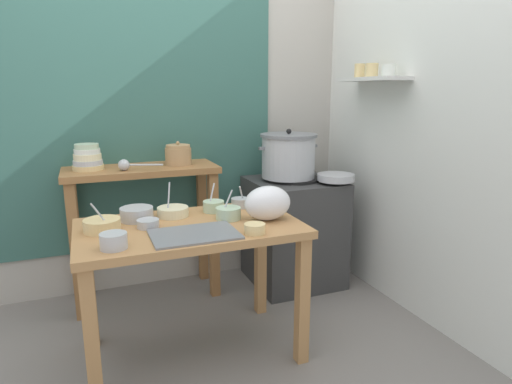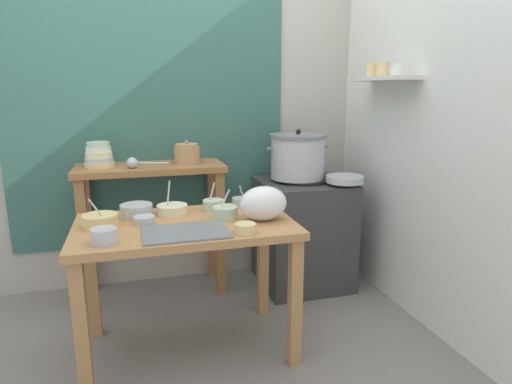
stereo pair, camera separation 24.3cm
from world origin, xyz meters
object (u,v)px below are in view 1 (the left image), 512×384
(prep_bowl_4, at_px, (114,240))
(steamer_pot, at_px, (288,156))
(prep_bowl_3, at_px, (148,223))
(prep_bowl_5, at_px, (173,211))
(wide_pan, at_px, (336,177))
(prep_bowl_8, at_px, (214,206))
(back_shelf_table, at_px, (143,200))
(ladle, at_px, (126,165))
(serving_tray, at_px, (194,234))
(stove_block, at_px, (293,231))
(prep_bowl_0, at_px, (240,202))
(prep_table, at_px, (191,245))
(prep_bowl_1, at_px, (137,213))
(plastic_bag, at_px, (268,203))
(prep_bowl_6, at_px, (228,213))
(clay_pot, at_px, (178,155))
(bowl_stack_enamel, at_px, (88,158))
(prep_bowl_2, at_px, (102,225))
(prep_bowl_7, at_px, (255,228))

(prep_bowl_4, bearing_deg, steamer_pot, 34.92)
(prep_bowl_3, relative_size, prep_bowl_5, 0.60)
(wide_pan, height_order, prep_bowl_8, prep_bowl_8)
(back_shelf_table, height_order, steamer_pot, steamer_pot)
(wide_pan, height_order, prep_bowl_3, wide_pan)
(ladle, xyz_separation_m, serving_tray, (0.22, -0.83, -0.21))
(stove_block, bearing_deg, prep_bowl_4, -146.55)
(prep_bowl_8, bearing_deg, prep_bowl_5, -178.24)
(back_shelf_table, height_order, prep_bowl_3, back_shelf_table)
(prep_bowl_0, distance_m, prep_bowl_4, 0.85)
(back_shelf_table, relative_size, ladle, 3.68)
(prep_table, bearing_deg, serving_tray, -95.97)
(prep_table, height_order, back_shelf_table, back_shelf_table)
(steamer_pot, relative_size, prep_bowl_5, 2.46)
(stove_block, xyz_separation_m, prep_bowl_1, (-1.14, -0.45, 0.37))
(plastic_bag, bearing_deg, prep_bowl_6, 153.55)
(plastic_bag, bearing_deg, clay_pot, 108.97)
(bowl_stack_enamel, xyz_separation_m, prep_bowl_2, (0.04, -0.73, -0.22))
(clay_pot, relative_size, prep_bowl_6, 1.14)
(back_shelf_table, height_order, prep_bowl_6, back_shelf_table)
(bowl_stack_enamel, bearing_deg, steamer_pot, -5.46)
(prep_bowl_6, bearing_deg, back_shelf_table, 114.90)
(ladle, distance_m, prep_bowl_5, 0.55)
(steamer_pot, distance_m, clay_pot, 0.76)
(steamer_pot, relative_size, wide_pan, 1.76)
(prep_bowl_1, bearing_deg, back_shelf_table, 79.78)
(prep_bowl_1, bearing_deg, wide_pan, 10.47)
(serving_tray, xyz_separation_m, prep_bowl_6, (0.23, 0.19, 0.03))
(bowl_stack_enamel, distance_m, plastic_bag, 1.21)
(back_shelf_table, xyz_separation_m, prep_bowl_6, (0.34, -0.74, 0.08))
(serving_tray, height_order, prep_bowl_3, prep_bowl_3)
(plastic_bag, relative_size, prep_bowl_4, 2.15)
(ladle, relative_size, prep_bowl_2, 1.51)
(stove_block, xyz_separation_m, clay_pot, (-0.79, 0.13, 0.58))
(stove_block, xyz_separation_m, prep_bowl_0, (-0.56, -0.41, 0.37))
(steamer_pot, bearing_deg, clay_pot, 171.69)
(prep_table, xyz_separation_m, prep_bowl_4, (-0.38, -0.22, 0.15))
(bowl_stack_enamel, xyz_separation_m, prep_bowl_8, (0.63, -0.59, -0.22))
(stove_block, xyz_separation_m, prep_bowl_6, (-0.69, -0.61, 0.37))
(prep_bowl_0, height_order, prep_bowl_7, prep_bowl_0)
(bowl_stack_enamel, xyz_separation_m, prep_bowl_4, (0.07, -0.99, -0.22))
(prep_bowl_2, relative_size, prep_bowl_7, 1.71)
(serving_tray, height_order, wide_pan, wide_pan)
(prep_bowl_6, bearing_deg, prep_bowl_2, 177.37)
(prep_bowl_8, bearing_deg, prep_bowl_3, -157.40)
(steamer_pot, bearing_deg, prep_bowl_5, -152.77)
(bowl_stack_enamel, height_order, prep_bowl_2, bowl_stack_enamel)
(prep_bowl_1, bearing_deg, prep_bowl_0, 4.03)
(prep_bowl_6, height_order, prep_bowl_7, prep_bowl_6)
(ladle, bearing_deg, steamer_pot, -0.68)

